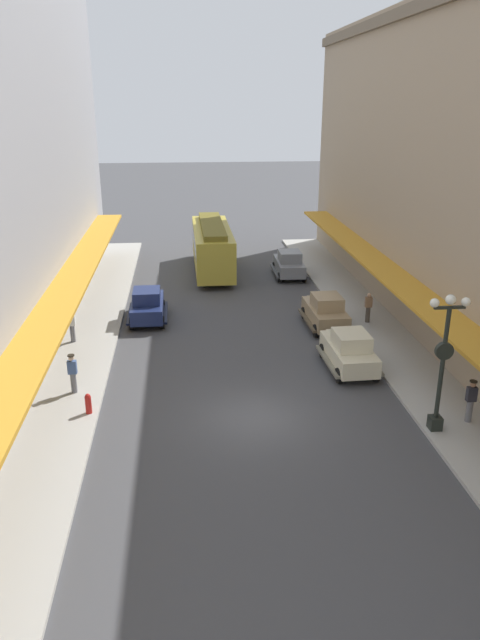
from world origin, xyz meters
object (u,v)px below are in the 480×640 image
object	(u,v)px
pedestrian_0	(368,307)
pedestrian_1	(471,401)
parked_car_0	(325,310)
lamp_post_with_clock	(443,358)
pedestrian_2	(73,373)
parked_car_2	(349,350)
parked_car_3	(289,263)
streetcar	(212,245)
pedestrian_3	(72,325)
parked_car_1	(147,304)
fire_hydrant	(88,403)

from	to	relation	value
pedestrian_0	pedestrian_1	distance (m)	10.81
parked_car_0	lamp_post_with_clock	size ratio (longest dim) A/B	0.83
parked_car_0	pedestrian_1	size ratio (longest dim) A/B	2.57
lamp_post_with_clock	pedestrian_2	distance (m)	14.37
parked_car_2	pedestrian_0	bearing A→B (deg)	65.11
parked_car_3	lamp_post_with_clock	xyz separation A→B (m)	(1.74, -20.85, 2.04)
streetcar	pedestrian_3	bearing A→B (deg)	-120.91
parked_car_0	pedestrian_2	bearing A→B (deg)	-150.72
parked_car_0	pedestrian_0	xyz separation A→B (m)	(2.39, 0.17, 0.05)
pedestrian_1	pedestrian_2	distance (m)	15.54
parked_car_1	parked_car_3	distance (m)	12.12
streetcar	pedestrian_3	xyz separation A→B (m)	(-7.64, -12.76, -0.89)
lamp_post_with_clock	parked_car_2	bearing A→B (deg)	106.34
fire_hydrant	pedestrian_2	distance (m)	2.06
pedestrian_1	pedestrian_3	world-z (taller)	same
streetcar	lamp_post_with_clock	xyz separation A→B (m)	(6.88, -22.64, 1.08)
parked_car_0	parked_car_1	size ratio (longest dim) A/B	1.01
fire_hydrant	pedestrian_0	xyz separation A→B (m)	(13.63, 8.77, 0.43)
pedestrian_0	pedestrian_1	bearing A→B (deg)	-86.85
pedestrian_3	lamp_post_with_clock	bearing A→B (deg)	-34.22
parked_car_1	pedestrian_0	size ratio (longest dim) A/B	2.60
streetcar	fire_hydrant	size ratio (longest dim) A/B	11.72
fire_hydrant	streetcar	bearing A→B (deg)	73.82
parked_car_0	parked_car_1	world-z (taller)	same
parked_car_0	pedestrian_0	bearing A→B (deg)	4.07
parked_car_2	pedestrian_0	distance (m)	6.06
pedestrian_0	pedestrian_3	xyz separation A→B (m)	(-15.40, -1.32, 0.02)
parked_car_2	parked_car_3	world-z (taller)	same
streetcar	pedestrian_3	world-z (taller)	streetcar
parked_car_2	pedestrian_3	size ratio (longest dim) A/B	2.57
parked_car_0	pedestrian_2	size ratio (longest dim) A/B	2.57
lamp_post_with_clock	pedestrian_2	size ratio (longest dim) A/B	3.09
pedestrian_1	parked_car_1	bearing A→B (deg)	134.69
parked_car_3	pedestrian_0	size ratio (longest dim) A/B	2.62
parked_car_0	streetcar	distance (m)	12.83
parked_car_1	pedestrian_0	distance (m)	12.00
parked_car_3	streetcar	size ratio (longest dim) A/B	0.45
parked_car_1	pedestrian_1	xyz separation A→B (m)	(12.45, -12.59, 0.07)
lamp_post_with_clock	streetcar	bearing A→B (deg)	106.91
pedestrian_1	pedestrian_3	size ratio (longest dim) A/B	1.00
lamp_post_with_clock	pedestrian_3	bearing A→B (deg)	145.78
parked_car_2	pedestrian_1	world-z (taller)	parked_car_2
parked_car_2	pedestrian_0	size ratio (longest dim) A/B	2.62
streetcar	parked_car_2	bearing A→B (deg)	-72.90
parked_car_3	pedestrian_1	size ratio (longest dim) A/B	2.57
streetcar	parked_car_1	bearing A→B (deg)	-113.04
parked_car_3	pedestrian_2	world-z (taller)	parked_car_3
parked_car_3	pedestrian_3	size ratio (longest dim) A/B	2.57
parked_car_1	lamp_post_with_clock	distance (m)	17.14
pedestrian_3	parked_car_3	bearing A→B (deg)	40.62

